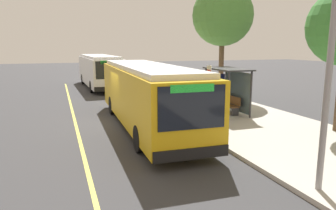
{
  "coord_description": "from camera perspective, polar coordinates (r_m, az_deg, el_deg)",
  "views": [
    {
      "loc": [
        15.76,
        -2.9,
        3.82
      ],
      "look_at": [
        3.38,
        1.41,
        1.37
      ],
      "focal_mm": 34.03,
      "sensor_mm": 36.0,
      "label": 1
    }
  ],
  "objects": [
    {
      "name": "ground_plane",
      "position": [
        16.47,
        -8.52,
        -2.94
      ],
      "size": [
        120.0,
        120.0,
        0.0
      ],
      "primitive_type": "plane",
      "color": "#38383A"
    },
    {
      "name": "utility_pole",
      "position": [
        8.67,
        26.98,
        6.36
      ],
      "size": [
        0.16,
        0.16,
        6.4
      ],
      "primitive_type": "cylinder",
      "color": "gray",
      "rests_on": "sidewalk_curb"
    },
    {
      "name": "street_tree_downstreet",
      "position": [
        23.22,
        9.76,
        15.51
      ],
      "size": [
        4.24,
        4.24,
        7.87
      ],
      "color": "brown",
      "rests_on": "sidewalk_curb"
    },
    {
      "name": "bus_shelter",
      "position": [
        17.73,
        10.75,
        4.24
      ],
      "size": [
        2.9,
        1.6,
        2.48
      ],
      "color": "#333338",
      "rests_on": "sidewalk_curb"
    },
    {
      "name": "lane_stripe_center",
      "position": [
        16.23,
        -16.19,
        -3.44
      ],
      "size": [
        36.0,
        0.14,
        0.01
      ],
      "primitive_type": "cube",
      "color": "#E0D64C",
      "rests_on": "ground_plane"
    },
    {
      "name": "pedestrian_commuter",
      "position": [
        15.17,
        8.06,
        0.22
      ],
      "size": [
        0.24,
        0.4,
        1.69
      ],
      "color": "#282D47",
      "rests_on": "sidewalk_curb"
    },
    {
      "name": "sidewalk_curb",
      "position": [
        18.48,
        10.06,
        -1.27
      ],
      "size": [
        44.0,
        6.4,
        0.15
      ],
      "primitive_type": "cube",
      "color": "#B7B2A8",
      "rests_on": "ground_plane"
    },
    {
      "name": "waiting_bench",
      "position": [
        17.85,
        10.99,
        0.1
      ],
      "size": [
        1.6,
        0.48,
        0.95
      ],
      "color": "brown",
      "rests_on": "sidewalk_curb"
    },
    {
      "name": "transit_bus_main",
      "position": [
        14.97,
        -3.84,
        2.1
      ],
      "size": [
        11.45,
        2.83,
        2.95
      ],
      "color": "gold",
      "rests_on": "ground_plane"
    },
    {
      "name": "transit_bus_second",
      "position": [
        30.18,
        -12.21,
        6.15
      ],
      "size": [
        10.81,
        2.89,
        2.95
      ],
      "color": "white",
      "rests_on": "ground_plane"
    },
    {
      "name": "route_sign_post",
      "position": [
        14.93,
        7.36,
        3.33
      ],
      "size": [
        0.44,
        0.08,
        2.8
      ],
      "color": "#333338",
      "rests_on": "sidewalk_curb"
    }
  ]
}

